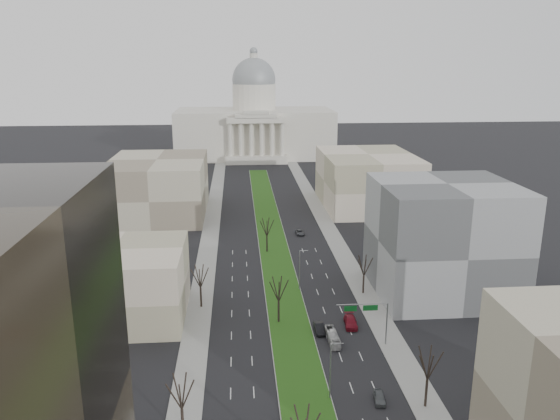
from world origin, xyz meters
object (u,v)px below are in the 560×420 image
car_grey_near (379,397)px  car_black (319,328)px  car_grey_far (300,232)px  box_van (333,337)px  car_red (351,322)px

car_grey_near → car_black: bearing=111.3°
car_grey_near → car_black: size_ratio=0.83×
car_grey_far → box_van: bearing=-93.3°
car_red → box_van: 7.38m
car_black → car_grey_near: bearing=-76.1°
car_black → car_red: (6.29, 1.92, 0.04)m
car_red → box_van: bearing=-122.3°
car_grey_far → box_van: (-1.27, -62.42, 0.32)m
car_black → car_grey_far: 58.55m
box_van → car_red: bearing=51.0°
car_grey_near → car_grey_far: car_grey_near is taller
car_red → car_grey_far: 56.64m
car_grey_near → box_van: box_van is taller
car_grey_near → car_red: size_ratio=0.69×
car_red → car_grey_far: (-3.19, 56.55, -0.17)m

